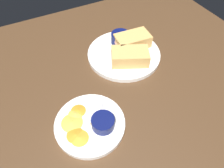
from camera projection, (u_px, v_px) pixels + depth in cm
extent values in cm
cube|color=#4C331E|center=(136.00, 84.00, 71.03)|extent=(110.00, 110.00, 3.00)
cylinder|color=white|center=(124.00, 54.00, 77.70)|extent=(27.43, 27.43, 1.60)
cube|color=tan|center=(130.00, 57.00, 72.12)|extent=(14.99, 12.34, 4.80)
cube|color=#DB938E|center=(130.00, 57.00, 72.12)|extent=(14.97, 11.90, 0.80)
cube|color=tan|center=(132.00, 41.00, 77.82)|extent=(13.58, 8.63, 4.80)
cube|color=#DB938E|center=(132.00, 41.00, 77.82)|extent=(13.78, 8.05, 0.80)
cylinder|color=#0C144C|center=(120.00, 38.00, 79.37)|extent=(7.25, 7.25, 4.15)
cylinder|color=black|center=(121.00, 35.00, 78.09)|extent=(5.95, 5.95, 0.60)
cube|color=silver|center=(129.00, 58.00, 74.72)|extent=(1.78, 5.55, 0.40)
ellipsoid|color=silver|center=(124.00, 48.00, 77.97)|extent=(2.74, 3.54, 0.80)
cylinder|color=white|center=(90.00, 124.00, 58.57)|extent=(20.23, 20.23, 1.60)
cylinder|color=#0C144C|center=(103.00, 123.00, 56.17)|extent=(6.52, 6.52, 3.21)
cylinder|color=olive|center=(103.00, 120.00, 55.25)|extent=(5.34, 5.34, 0.60)
cube|color=silver|center=(90.00, 121.00, 57.93)|extent=(4.84, 3.99, 0.40)
ellipsoid|color=silver|center=(99.00, 106.00, 61.00)|extent=(3.88, 3.70, 0.80)
cone|color=gold|center=(72.00, 122.00, 57.70)|extent=(8.39, 8.39, 0.60)
cone|color=gold|center=(99.00, 120.00, 58.16)|extent=(7.28, 7.28, 0.60)
cone|color=orange|center=(75.00, 135.00, 55.26)|extent=(6.62, 6.62, 0.60)
cone|color=gold|center=(75.00, 114.00, 59.41)|extent=(4.55, 4.55, 0.60)
cone|color=orange|center=(78.00, 110.00, 60.25)|extent=(6.43, 6.43, 0.60)
cone|color=gold|center=(80.00, 138.00, 54.73)|extent=(6.98, 6.98, 0.60)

